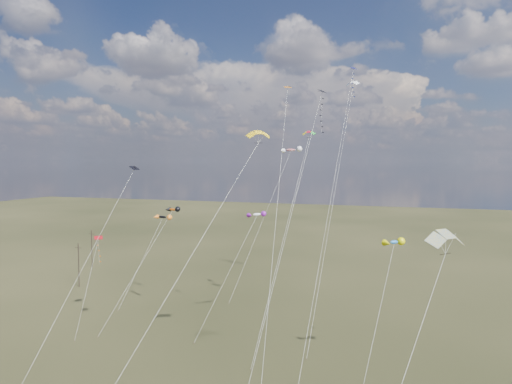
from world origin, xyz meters
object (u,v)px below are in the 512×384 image
(utility_pole_near, at_px, (79,265))
(parafoil_yellow, at_px, (258,134))
(utility_pole_far, at_px, (92,248))
(novelty_black_orange, at_px, (162,217))
(diamond_black_high, at_px, (318,125))

(utility_pole_near, height_order, parafoil_yellow, parafoil_yellow)
(utility_pole_far, bearing_deg, novelty_black_orange, -30.85)
(parafoil_yellow, bearing_deg, utility_pole_far, 143.58)
(utility_pole_near, xyz_separation_m, parafoil_yellow, (41.63, -22.63, 21.80))
(diamond_black_high, height_order, parafoil_yellow, diamond_black_high)
(diamond_black_high, xyz_separation_m, novelty_black_orange, (-26.79, 5.13, -14.15))
(utility_pole_far, relative_size, diamond_black_high, 0.24)
(utility_pole_near, xyz_separation_m, novelty_black_orange, (18.38, -1.75, 9.65))
(utility_pole_far, distance_m, novelty_black_orange, 32.20)
(utility_pole_far, relative_size, novelty_black_orange, 0.56)
(diamond_black_high, relative_size, parafoil_yellow, 1.23)
(utility_pole_near, bearing_deg, diamond_black_high, -8.67)
(utility_pole_near, distance_m, parafoil_yellow, 52.16)
(utility_pole_far, distance_m, parafoil_yellow, 65.42)
(utility_pole_far, xyz_separation_m, novelty_black_orange, (26.38, -15.75, 9.65))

